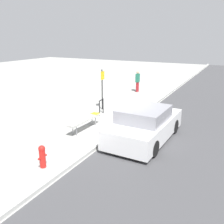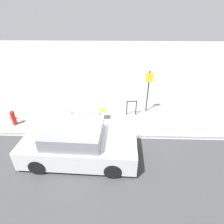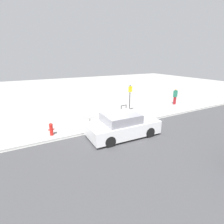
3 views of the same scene
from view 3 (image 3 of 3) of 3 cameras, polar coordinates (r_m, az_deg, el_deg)
ground_plane at (r=11.72m, az=1.40°, el=-4.91°), size 60.00×60.00×0.00m
road_strip at (r=8.22m, az=20.60°, el=-16.66°), size 60.00×10.00×0.01m
curb at (r=11.69m, az=1.40°, el=-4.62°), size 60.00×0.20×0.13m
bench at (r=12.51m, az=-4.10°, el=-1.17°), size 2.12×0.43×0.53m
bike_rack at (r=13.99m, az=3.83°, el=1.00°), size 0.55×0.12×0.83m
sign_post at (r=14.57m, az=5.87°, el=5.19°), size 0.36×0.08×2.30m
fire_hydrant at (r=10.99m, az=-19.25°, el=-5.20°), size 0.36×0.22×0.77m
pedestrian at (r=18.23m, az=19.92°, el=4.98°), size 0.38×0.24×1.58m
parked_car_near at (r=10.24m, az=3.46°, el=-4.48°), size 4.20×2.04×1.39m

